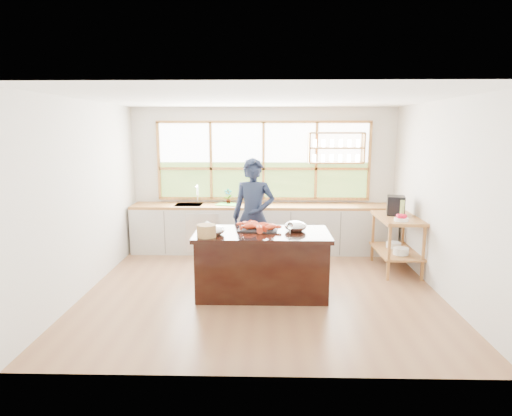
{
  "coord_description": "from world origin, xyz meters",
  "views": [
    {
      "loc": [
        0.05,
        -5.92,
        2.3
      ],
      "look_at": [
        -0.09,
        0.15,
        1.17
      ],
      "focal_mm": 30.0,
      "sensor_mm": 36.0,
      "label": 1
    }
  ],
  "objects_px": {
    "island": "(262,263)",
    "wicker_basket": "(207,231)",
    "espresso_machine": "(396,205)",
    "cook": "(254,217)"
  },
  "relations": [
    {
      "from": "espresso_machine",
      "to": "wicker_basket",
      "type": "relative_size",
      "value": 1.23
    },
    {
      "from": "island",
      "to": "cook",
      "type": "height_order",
      "value": "cook"
    },
    {
      "from": "espresso_machine",
      "to": "wicker_basket",
      "type": "bearing_deg",
      "value": -139.27
    },
    {
      "from": "island",
      "to": "wicker_basket",
      "type": "distance_m",
      "value": 0.94
    },
    {
      "from": "island",
      "to": "wicker_basket",
      "type": "relative_size",
      "value": 7.25
    },
    {
      "from": "island",
      "to": "espresso_machine",
      "type": "relative_size",
      "value": 5.88
    },
    {
      "from": "cook",
      "to": "espresso_machine",
      "type": "relative_size",
      "value": 5.89
    },
    {
      "from": "wicker_basket",
      "to": "island",
      "type": "bearing_deg",
      "value": 20.87
    },
    {
      "from": "wicker_basket",
      "to": "espresso_machine",
      "type": "bearing_deg",
      "value": 27.69
    },
    {
      "from": "cook",
      "to": "wicker_basket",
      "type": "xyz_separation_m",
      "value": [
        -0.58,
        -1.2,
        0.06
      ]
    }
  ]
}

